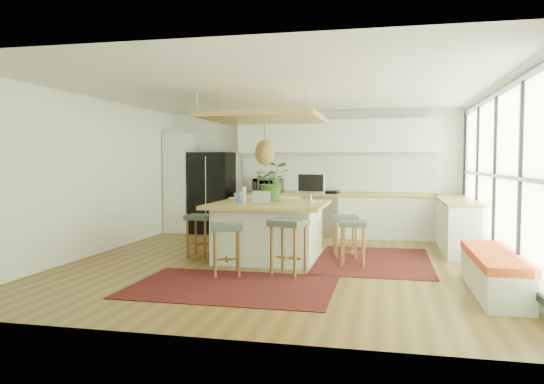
% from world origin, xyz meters
% --- Properties ---
extents(floor, '(7.00, 7.00, 0.00)m').
position_xyz_m(floor, '(0.00, 0.00, 0.00)').
color(floor, brown).
rests_on(floor, ground).
extents(ceiling, '(7.00, 7.00, 0.00)m').
position_xyz_m(ceiling, '(0.00, 0.00, 2.70)').
color(ceiling, white).
rests_on(ceiling, ground).
extents(wall_back, '(6.50, 0.00, 6.50)m').
position_xyz_m(wall_back, '(0.00, 3.50, 1.35)').
color(wall_back, white).
rests_on(wall_back, ground).
extents(wall_front, '(6.50, 0.00, 6.50)m').
position_xyz_m(wall_front, '(0.00, -3.50, 1.35)').
color(wall_front, white).
rests_on(wall_front, ground).
extents(wall_left, '(0.00, 7.00, 7.00)m').
position_xyz_m(wall_left, '(-3.25, 0.00, 1.35)').
color(wall_left, white).
rests_on(wall_left, ground).
extents(wall_right, '(0.00, 7.00, 7.00)m').
position_xyz_m(wall_right, '(3.25, 0.00, 1.35)').
color(wall_right, white).
rests_on(wall_right, ground).
extents(window_wall, '(0.10, 6.20, 2.60)m').
position_xyz_m(window_wall, '(3.22, 0.00, 1.40)').
color(window_wall, black).
rests_on(window_wall, wall_right).
extents(pantry, '(0.55, 0.60, 2.25)m').
position_xyz_m(pantry, '(-2.95, 3.18, 1.12)').
color(pantry, white).
rests_on(pantry, floor).
extents(back_counter_base, '(4.20, 0.60, 0.88)m').
position_xyz_m(back_counter_base, '(0.55, 3.18, 0.44)').
color(back_counter_base, white).
rests_on(back_counter_base, floor).
extents(back_counter_top, '(4.24, 0.64, 0.05)m').
position_xyz_m(back_counter_top, '(0.55, 3.18, 0.90)').
color(back_counter_top, '#A7823B').
rests_on(back_counter_top, back_counter_base).
extents(backsplash, '(4.20, 0.02, 0.80)m').
position_xyz_m(backsplash, '(0.55, 3.48, 1.35)').
color(backsplash, white).
rests_on(backsplash, wall_back).
extents(upper_cabinets, '(4.20, 0.34, 0.70)m').
position_xyz_m(upper_cabinets, '(0.55, 3.32, 2.15)').
color(upper_cabinets, white).
rests_on(upper_cabinets, wall_back).
extents(range, '(0.76, 0.62, 1.00)m').
position_xyz_m(range, '(0.30, 3.18, 0.50)').
color(range, '#A5A5AA').
rests_on(range, floor).
extents(right_counter_base, '(0.60, 2.50, 0.88)m').
position_xyz_m(right_counter_base, '(2.93, 2.00, 0.44)').
color(right_counter_base, white).
rests_on(right_counter_base, floor).
extents(right_counter_top, '(0.64, 2.54, 0.05)m').
position_xyz_m(right_counter_top, '(2.93, 2.00, 0.90)').
color(right_counter_top, '#A7823B').
rests_on(right_counter_top, right_counter_base).
extents(window_bench, '(0.52, 2.00, 0.50)m').
position_xyz_m(window_bench, '(2.95, -1.20, 0.25)').
color(window_bench, white).
rests_on(window_bench, floor).
extents(ceiling_panel, '(1.86, 1.86, 0.80)m').
position_xyz_m(ceiling_panel, '(-0.30, 0.40, 2.05)').
color(ceiling_panel, '#A7823B').
rests_on(ceiling_panel, ceiling).
extents(rug_near, '(2.60, 1.80, 0.01)m').
position_xyz_m(rug_near, '(-0.26, -1.60, 0.01)').
color(rug_near, black).
rests_on(rug_near, floor).
extents(rug_right, '(1.80, 2.60, 0.01)m').
position_xyz_m(rug_right, '(1.47, 0.57, 0.01)').
color(rug_right, black).
rests_on(rug_right, floor).
extents(fridge, '(0.93, 0.75, 1.81)m').
position_xyz_m(fridge, '(-2.17, 3.19, 0.93)').
color(fridge, black).
rests_on(fridge, floor).
extents(island, '(1.85, 1.85, 0.93)m').
position_xyz_m(island, '(-0.22, 0.40, 0.47)').
color(island, '#A7823B').
rests_on(island, floor).
extents(stool_near_left, '(0.55, 0.55, 0.73)m').
position_xyz_m(stool_near_left, '(-0.54, -0.95, 0.35)').
color(stool_near_left, '#414747').
rests_on(stool_near_left, floor).
extents(stool_near_right, '(0.57, 0.57, 0.79)m').
position_xyz_m(stool_near_right, '(0.31, -0.75, 0.35)').
color(stool_near_right, '#414747').
rests_on(stool_near_right, floor).
extents(stool_right_front, '(0.41, 0.41, 0.70)m').
position_xyz_m(stool_right_front, '(1.17, 0.09, 0.35)').
color(stool_right_front, '#414747').
rests_on(stool_right_front, floor).
extents(stool_right_back, '(0.49, 0.49, 0.70)m').
position_xyz_m(stool_right_back, '(0.98, 0.82, 0.35)').
color(stool_right_back, '#414747').
rests_on(stool_right_back, floor).
extents(stool_left_side, '(0.45, 0.45, 0.71)m').
position_xyz_m(stool_left_side, '(-1.40, 0.33, 0.35)').
color(stool_left_side, '#414747').
rests_on(stool_left_side, floor).
extents(laptop, '(0.34, 0.36, 0.22)m').
position_xyz_m(laptop, '(-0.28, 0.07, 1.05)').
color(laptop, '#A5A5AA').
rests_on(laptop, island).
extents(monitor, '(0.55, 0.36, 0.49)m').
position_xyz_m(monitor, '(0.41, 0.76, 1.19)').
color(monitor, '#A5A5AA').
rests_on(monitor, island).
extents(microwave, '(0.65, 0.48, 0.39)m').
position_xyz_m(microwave, '(-0.87, 3.13, 1.12)').
color(microwave, '#A5A5AA').
rests_on(microwave, back_counter_top).
extents(island_plant, '(0.70, 0.75, 0.52)m').
position_xyz_m(island_plant, '(-0.29, 0.92, 1.19)').
color(island_plant, '#1E4C19').
rests_on(island_plant, island).
extents(island_bowl, '(0.23, 0.23, 0.05)m').
position_xyz_m(island_bowl, '(-0.93, 0.75, 0.95)').
color(island_bowl, white).
rests_on(island_bowl, island).
extents(island_bottle_0, '(0.07, 0.07, 0.19)m').
position_xyz_m(island_bottle_0, '(-0.77, 0.50, 1.03)').
color(island_bottle_0, blue).
rests_on(island_bottle_0, island).
extents(island_bottle_1, '(0.07, 0.07, 0.19)m').
position_xyz_m(island_bottle_1, '(-0.62, 0.25, 1.03)').
color(island_bottle_1, silver).
rests_on(island_bottle_1, island).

